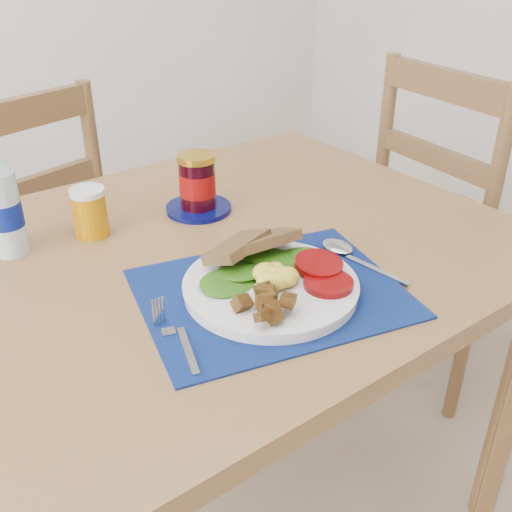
{
  "coord_description": "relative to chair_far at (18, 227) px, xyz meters",
  "views": [
    {
      "loc": [
        -0.4,
        -0.65,
        1.29
      ],
      "look_at": [
        0.11,
        0.04,
        0.8
      ],
      "focal_mm": 42.0,
      "sensor_mm": 36.0,
      "label": 1
    }
  ],
  "objects": [
    {
      "name": "table",
      "position": [
        0.06,
        -0.66,
        0.09
      ],
      "size": [
        1.4,
        0.9,
        0.75
      ],
      "color": "brown",
      "rests_on": "ground"
    },
    {
      "name": "chair_far",
      "position": [
        0.0,
        0.0,
        0.0
      ],
      "size": [
        0.51,
        0.5,
        1.15
      ],
      "rotation": [
        0.0,
        0.0,
        3.38
      ],
      "color": "brown",
      "rests_on": "ground"
    },
    {
      "name": "chair_end",
      "position": [
        1.04,
        -0.61,
        0.02
      ],
      "size": [
        0.46,
        0.48,
        1.19
      ],
      "rotation": [
        0.0,
        0.0,
        1.48
      ],
      "color": "brown",
      "rests_on": "ground"
    },
    {
      "name": "placemat",
      "position": [
        0.17,
        -0.86,
        0.17
      ],
      "size": [
        0.49,
        0.42,
        0.0
      ],
      "primitive_type": "cube",
      "rotation": [
        0.0,
        0.0,
        -0.25
      ],
      "color": "black",
      "rests_on": "table"
    },
    {
      "name": "breakfast_plate",
      "position": [
        0.17,
        -0.86,
        0.19
      ],
      "size": [
        0.28,
        0.28,
        0.07
      ],
      "rotation": [
        0.0,
        0.0,
        0.16
      ],
      "color": "silver",
      "rests_on": "placemat"
    },
    {
      "name": "fork",
      "position": [
        -0.02,
        -0.87,
        0.18
      ],
      "size": [
        0.05,
        0.16,
        0.0
      ],
      "rotation": [
        0.0,
        0.0,
        -0.34
      ],
      "color": "#B2B5BA",
      "rests_on": "placemat"
    },
    {
      "name": "spoon",
      "position": [
        0.36,
        -0.84,
        0.18
      ],
      "size": [
        0.05,
        0.2,
        0.01
      ],
      "rotation": [
        0.0,
        0.0,
        0.12
      ],
      "color": "#B2B5BA",
      "rests_on": "placemat"
    },
    {
      "name": "water_bottle",
      "position": [
        -0.12,
        -0.46,
        0.26
      ],
      "size": [
        0.06,
        0.06,
        0.21
      ],
      "color": "#ADBFCC",
      "rests_on": "table"
    },
    {
      "name": "juice_glass",
      "position": [
        0.03,
        -0.48,
        0.22
      ],
      "size": [
        0.07,
        0.07,
        0.09
      ],
      "primitive_type": "cylinder",
      "color": "#BD7405",
      "rests_on": "table"
    },
    {
      "name": "jam_on_saucer",
      "position": [
        0.25,
        -0.51,
        0.23
      ],
      "size": [
        0.14,
        0.14,
        0.12
      ],
      "color": "#040947",
      "rests_on": "table"
    }
  ]
}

